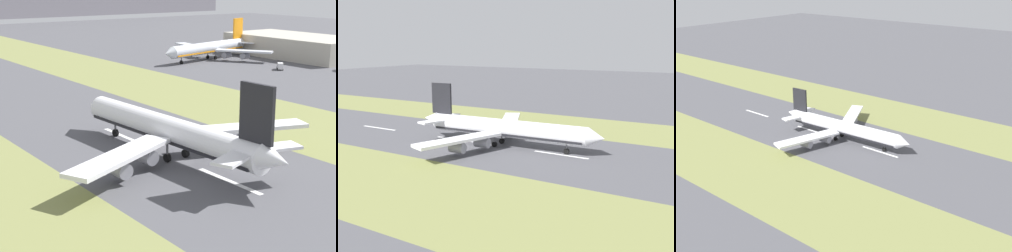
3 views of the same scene
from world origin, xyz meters
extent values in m
plane|color=#4C4C51|center=(0.00, 0.00, 0.00)|extent=(800.00, 800.00, 0.00)
cube|color=olive|center=(45.00, 0.00, 0.00)|extent=(40.00, 600.00, 0.01)
cube|color=silver|center=(0.00, -14.68, 0.01)|extent=(1.20, 18.00, 0.01)
cube|color=silver|center=(0.00, 25.32, 0.01)|extent=(1.20, 18.00, 0.01)
cylinder|color=white|center=(-0.49, 5.32, 6.20)|extent=(8.84, 56.23, 6.00)
cone|color=white|center=(-2.04, 35.78, 6.20)|extent=(6.13, 5.29, 5.88)
cone|color=white|center=(1.09, -25.64, 7.00)|extent=(5.40, 6.25, 5.10)
cube|color=black|center=(-0.49, 5.32, 4.55)|extent=(8.43, 53.98, 0.70)
cube|color=white|center=(-17.60, -2.78, 5.30)|extent=(28.83, 17.66, 0.90)
cube|color=white|center=(17.36, -1.00, 5.30)|extent=(29.37, 15.15, 0.90)
cylinder|color=#93939E|center=(-9.27, 0.87, 2.85)|extent=(3.44, 4.96, 3.20)
cylinder|color=#93939E|center=(-18.08, -3.08, 2.85)|extent=(3.44, 4.96, 3.20)
cylinder|color=#93939E|center=(8.70, 1.78, 2.85)|extent=(3.44, 4.96, 3.20)
cylinder|color=#93939E|center=(17.87, -1.25, 2.85)|extent=(3.44, 4.96, 3.20)
cube|color=black|center=(0.84, -20.64, 14.70)|extent=(1.21, 8.03, 11.00)
cube|color=white|center=(-4.66, -20.92, 7.20)|extent=(10.91, 7.68, 0.60)
cube|color=white|center=(6.33, -20.37, 7.20)|extent=(10.80, 6.85, 0.60)
cylinder|color=#59595E|center=(-1.57, 26.57, 2.50)|extent=(0.50, 0.50, 3.20)
cylinder|color=black|center=(-1.57, 26.57, 0.90)|extent=(0.99, 1.84, 1.80)
cylinder|color=#59595E|center=(-2.93, 2.19, 2.50)|extent=(0.50, 0.50, 3.20)
cylinder|color=black|center=(-2.93, 2.19, 0.90)|extent=(0.99, 1.84, 1.80)
cylinder|color=#59595E|center=(2.26, 2.46, 2.50)|extent=(0.50, 0.50, 3.20)
cylinder|color=black|center=(2.26, 2.46, 0.90)|extent=(0.99, 1.84, 1.80)
cube|color=#B2AD9E|center=(151.45, 104.16, 5.30)|extent=(36.00, 71.93, 10.61)
cylinder|color=silver|center=(106.45, 120.40, 5.84)|extent=(52.76, 16.41, 5.65)
cone|color=silver|center=(78.35, 114.47, 5.84)|extent=(5.75, 6.39, 5.54)
cone|color=silver|center=(135.01, 126.43, 6.59)|extent=(6.52, 5.87, 4.80)
cube|color=orange|center=(106.45, 120.40, 4.28)|extent=(50.64, 15.70, 0.66)
cube|color=silver|center=(116.50, 105.68, 4.99)|extent=(19.92, 25.81, 0.85)
cube|color=silver|center=(109.70, 137.93, 4.99)|extent=(10.34, 27.87, 0.85)
cylinder|color=#93939E|center=(111.88, 112.89, 2.68)|extent=(5.04, 3.88, 3.01)
cylinder|color=#93939E|center=(116.86, 105.27, 2.68)|extent=(5.04, 3.88, 3.01)
cylinder|color=#93939E|center=(108.39, 129.47, 2.68)|extent=(5.04, 3.88, 3.01)
cylinder|color=#93939E|center=(109.86, 138.44, 2.68)|extent=(5.04, 3.88, 3.01)
cube|color=orange|center=(130.40, 125.45, 13.84)|extent=(7.53, 2.29, 10.36)
cube|color=silver|center=(131.47, 120.39, 6.78)|extent=(8.29, 10.23, 0.56)
cube|color=silver|center=(129.34, 130.52, 6.78)|extent=(5.12, 9.80, 0.56)
cylinder|color=#59595E|center=(86.84, 116.26, 2.35)|extent=(0.47, 0.47, 3.01)
cylinder|color=black|center=(86.84, 116.26, 0.85)|extent=(1.83, 1.18, 1.69)
cylinder|color=#59595E|center=(109.72, 118.59, 2.35)|extent=(0.47, 0.47, 3.01)
cylinder|color=black|center=(109.72, 118.59, 0.85)|extent=(1.83, 1.18, 1.69)
cylinder|color=#59595E|center=(108.71, 123.38, 2.35)|extent=(0.47, 0.47, 3.01)
cylinder|color=black|center=(108.71, 123.38, 0.85)|extent=(1.83, 1.18, 1.69)
cube|color=#4C4C51|center=(113.32, 79.26, 1.50)|extent=(2.97, 2.96, 2.00)
cube|color=silver|center=(111.33, 77.02, 1.80)|extent=(4.30, 4.45, 2.60)
cylinder|color=black|center=(112.50, 79.99, 0.50)|extent=(0.93, 0.98, 1.00)
cylinder|color=black|center=(114.15, 78.53, 0.50)|extent=(0.93, 0.98, 1.00)
cylinder|color=black|center=(109.71, 76.85, 0.50)|extent=(0.93, 0.98, 1.00)
cylinder|color=black|center=(111.36, 75.39, 0.50)|extent=(0.93, 0.98, 1.00)
camera|label=1|loc=(-70.39, -92.06, 38.41)|focal=60.00mm
camera|label=2|loc=(110.76, 69.56, 33.78)|focal=42.00mm
camera|label=3|loc=(131.21, 106.85, 73.64)|focal=42.00mm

